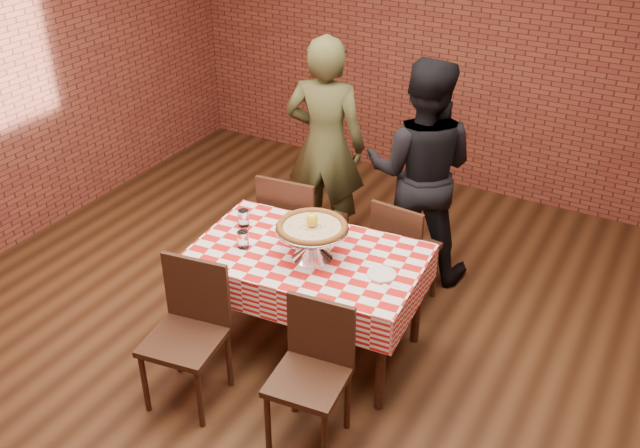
# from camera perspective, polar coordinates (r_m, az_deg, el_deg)

# --- Properties ---
(ground) EXTENTS (6.00, 6.00, 0.00)m
(ground) POSITION_cam_1_polar(r_m,az_deg,el_deg) (4.91, -2.69, -10.53)
(ground) COLOR black
(ground) RESTS_ON ground
(back_wall) EXTENTS (5.50, 0.00, 5.50)m
(back_wall) POSITION_cam_1_polar(r_m,az_deg,el_deg) (6.68, 11.09, 14.55)
(back_wall) COLOR brown
(back_wall) RESTS_ON ground
(table) EXTENTS (1.51, 0.98, 0.75)m
(table) POSITION_cam_1_polar(r_m,az_deg,el_deg) (4.76, -0.91, -6.19)
(table) COLOR #3E2214
(table) RESTS_ON ground
(tablecloth) EXTENTS (1.55, 1.02, 0.25)m
(tablecloth) POSITION_cam_1_polar(r_m,az_deg,el_deg) (4.61, -0.94, -3.61)
(tablecloth) COLOR red
(tablecloth) RESTS_ON table
(pizza_stand) EXTENTS (0.63, 0.63, 0.21)m
(pizza_stand) POSITION_cam_1_polar(r_m,az_deg,el_deg) (4.45, -0.63, -1.50)
(pizza_stand) COLOR silver
(pizza_stand) RESTS_ON tablecloth
(pizza) EXTENTS (0.60, 0.60, 0.03)m
(pizza) POSITION_cam_1_polar(r_m,az_deg,el_deg) (4.39, -0.64, -0.28)
(pizza) COLOR beige
(pizza) RESTS_ON pizza_stand
(lemon) EXTENTS (0.10, 0.10, 0.09)m
(lemon) POSITION_cam_1_polar(r_m,az_deg,el_deg) (4.36, -0.64, 0.33)
(lemon) COLOR yellow
(lemon) RESTS_ON pizza
(water_glass_left) EXTENTS (0.08, 0.08, 0.12)m
(water_glass_left) POSITION_cam_1_polar(r_m,az_deg,el_deg) (4.59, -6.18, -1.24)
(water_glass_left) COLOR white
(water_glass_left) RESTS_ON tablecloth
(water_glass_right) EXTENTS (0.08, 0.08, 0.12)m
(water_glass_right) POSITION_cam_1_polar(r_m,az_deg,el_deg) (4.83, -6.13, 0.48)
(water_glass_right) COLOR white
(water_glass_right) RESTS_ON tablecloth
(side_plate) EXTENTS (0.19, 0.19, 0.01)m
(side_plate) POSITION_cam_1_polar(r_m,az_deg,el_deg) (4.34, 4.96, -4.03)
(side_plate) COLOR white
(side_plate) RESTS_ON tablecloth
(sweetener_packet_a) EXTENTS (0.05, 0.04, 0.00)m
(sweetener_packet_a) POSITION_cam_1_polar(r_m,az_deg,el_deg) (4.24, 5.32, -5.02)
(sweetener_packet_a) COLOR white
(sweetener_packet_a) RESTS_ON tablecloth
(sweetener_packet_b) EXTENTS (0.06, 0.04, 0.00)m
(sweetener_packet_b) POSITION_cam_1_polar(r_m,az_deg,el_deg) (4.27, 6.11, -4.86)
(sweetener_packet_b) COLOR white
(sweetener_packet_b) RESTS_ON tablecloth
(condiment_caddy) EXTENTS (0.10, 0.08, 0.14)m
(condiment_caddy) POSITION_cam_1_polar(r_m,az_deg,el_deg) (4.72, 1.48, 0.05)
(condiment_caddy) COLOR silver
(condiment_caddy) RESTS_ON tablecloth
(chair_near_left) EXTENTS (0.50, 0.50, 0.92)m
(chair_near_left) POSITION_cam_1_polar(r_m,az_deg,el_deg) (4.39, -10.83, -9.09)
(chair_near_left) COLOR #3E2214
(chair_near_left) RESTS_ON ground
(chair_near_right) EXTENTS (0.45, 0.45, 0.88)m
(chair_near_right) POSITION_cam_1_polar(r_m,az_deg,el_deg) (4.07, -0.96, -12.53)
(chair_near_right) COLOR #3E2214
(chair_near_right) RESTS_ON ground
(chair_far_left) EXTENTS (0.50, 0.50, 0.93)m
(chair_far_left) POSITION_cam_1_polar(r_m,az_deg,el_deg) (5.41, -1.79, -0.07)
(chair_far_left) COLOR #3E2214
(chair_far_left) RESTS_ON ground
(chair_far_right) EXTENTS (0.43, 0.43, 0.87)m
(chair_far_right) POSITION_cam_1_polar(r_m,az_deg,el_deg) (5.19, 6.89, -2.12)
(chair_far_right) COLOR #3E2214
(chair_far_right) RESTS_ON ground
(diner_olive) EXTENTS (0.73, 0.56, 1.78)m
(diner_olive) POSITION_cam_1_polar(r_m,az_deg,el_deg) (5.69, 0.44, 6.30)
(diner_olive) COLOR #444625
(diner_olive) RESTS_ON ground
(diner_black) EXTENTS (0.98, 0.84, 1.74)m
(diner_black) POSITION_cam_1_polar(r_m,az_deg,el_deg) (5.36, 8.04, 4.19)
(diner_black) COLOR black
(diner_black) RESTS_ON ground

